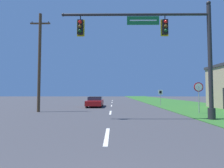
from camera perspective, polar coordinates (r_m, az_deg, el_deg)
The scene contains 7 objects.
grass_verge_right at distance 32.65m, azimuth 18.86°, elevation -5.66°, with size 10.00×110.00×0.04m.
road_center_line at distance 23.02m, azimuth -0.16°, elevation -7.09°, with size 0.16×34.80×0.01m.
signal_mast at distance 12.02m, azimuth 19.06°, elevation 11.42°, with size 9.73×0.47×7.58m.
car_ahead at distance 21.40m, azimuth -5.55°, elevation -5.79°, with size 1.83×4.41×1.19m.
stop_sign at distance 15.83m, azimuth 26.44°, elevation -1.97°, with size 0.76×0.07×2.50m.
route_sign_post at distance 23.30m, azimuth 15.55°, elevation -3.19°, with size 0.55×0.06×2.03m.
utility_pole_near at distance 17.14m, azimuth -22.61°, elevation 7.12°, with size 1.80×0.26×8.91m.
Camera 1 is at (0.26, -0.96, 1.70)m, focal length 28.00 mm.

